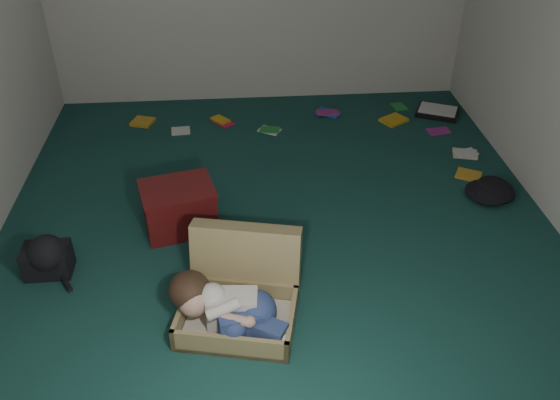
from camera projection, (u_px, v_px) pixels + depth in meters
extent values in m
plane|color=#153E39|center=(278.00, 228.00, 4.29)|extent=(4.50, 4.50, 0.00)
plane|color=silver|center=(339.00, 340.00, 1.70)|extent=(4.50, 0.00, 4.50)
cube|color=#968452|center=(237.00, 317.00, 3.45)|extent=(0.76, 0.61, 0.15)
cube|color=beige|center=(237.00, 322.00, 3.48)|extent=(0.69, 0.54, 0.02)
cube|color=#968452|center=(246.00, 261.00, 3.62)|extent=(0.70, 0.34, 0.49)
cube|color=silver|center=(233.00, 308.00, 3.39)|extent=(0.30, 0.18, 0.21)
sphere|color=tan|center=(194.00, 301.00, 3.36)|extent=(0.18, 0.18, 0.18)
ellipsoid|color=black|center=(189.00, 290.00, 3.39)|extent=(0.24, 0.25, 0.21)
ellipsoid|color=navy|center=(258.00, 310.00, 3.38)|extent=(0.22, 0.25, 0.21)
cube|color=navy|center=(241.00, 323.00, 3.31)|extent=(0.27, 0.16, 0.13)
cube|color=navy|center=(266.00, 330.00, 3.30)|extent=(0.26, 0.22, 0.11)
sphere|color=white|center=(283.00, 330.00, 3.32)|extent=(0.11, 0.11, 0.11)
sphere|color=white|center=(281.00, 340.00, 3.28)|extent=(0.10, 0.10, 0.10)
cylinder|color=tan|center=(236.00, 320.00, 3.26)|extent=(0.18, 0.09, 0.06)
cube|color=#551112|center=(179.00, 209.00, 4.21)|extent=(0.56, 0.48, 0.32)
cube|color=#551112|center=(177.00, 189.00, 4.11)|extent=(0.58, 0.50, 0.02)
cube|color=black|center=(437.00, 112.00, 5.79)|extent=(0.48, 0.43, 0.05)
cube|color=white|center=(438.00, 109.00, 5.78)|extent=(0.42, 0.38, 0.01)
cube|color=gold|center=(143.00, 122.00, 5.65)|extent=(0.19, 0.15, 0.02)
cube|color=#BF1944|center=(223.00, 123.00, 5.64)|extent=(0.24, 0.23, 0.02)
cube|color=silver|center=(270.00, 130.00, 5.52)|extent=(0.19, 0.23, 0.02)
cube|color=#1E4FA3|center=(328.00, 113.00, 5.81)|extent=(0.21, 0.23, 0.02)
cube|color=gold|center=(394.00, 121.00, 5.67)|extent=(0.24, 0.23, 0.02)
cube|color=#238033|center=(399.00, 106.00, 5.93)|extent=(0.21, 0.16, 0.02)
cube|color=#99267E|center=(439.00, 131.00, 5.50)|extent=(0.24, 0.24, 0.02)
cube|color=beige|center=(465.00, 154.00, 5.14)|extent=(0.18, 0.22, 0.02)
cube|color=gold|center=(469.00, 175.00, 4.87)|extent=(0.22, 0.24, 0.02)
cube|color=#BF1944|center=(438.00, 114.00, 5.79)|extent=(0.24, 0.22, 0.02)
cube|color=silver|center=(181.00, 131.00, 5.50)|extent=(0.22, 0.18, 0.02)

